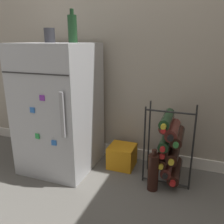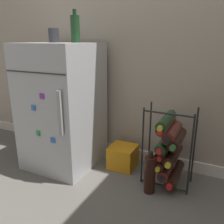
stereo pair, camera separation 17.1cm
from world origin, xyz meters
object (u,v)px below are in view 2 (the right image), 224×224
at_px(fridge_top_cup, 54,35).
at_px(loose_bottle_floor, 150,174).
at_px(fridge_top_bottle, 75,29).
at_px(mini_fridge, 63,106).
at_px(wine_rack, 169,148).
at_px(soda_box, 123,157).

bearing_deg(fridge_top_cup, loose_bottle_floor, -8.57).
distance_m(fridge_top_cup, fridge_top_bottle, 0.18).
relative_size(fridge_top_bottle, loose_bottle_floor, 0.76).
distance_m(mini_fridge, loose_bottle_floor, 0.84).
height_order(wine_rack, loose_bottle_floor, wine_rack).
bearing_deg(mini_fridge, fridge_top_bottle, 28.93).
height_order(fridge_top_bottle, loose_bottle_floor, fridge_top_bottle).
bearing_deg(mini_fridge, loose_bottle_floor, -7.07).
bearing_deg(fridge_top_bottle, wine_rack, 0.57).
height_order(soda_box, loose_bottle_floor, loose_bottle_floor).
bearing_deg(loose_bottle_floor, fridge_top_bottle, 166.62).
bearing_deg(mini_fridge, soda_box, 15.90).
bearing_deg(wine_rack, fridge_top_cup, -177.60).
height_order(mini_fridge, fridge_top_cup, fridge_top_cup).
bearing_deg(wine_rack, fridge_top_bottle, -179.43).
distance_m(wine_rack, soda_box, 0.42).
distance_m(wine_rack, loose_bottle_floor, 0.23).
height_order(soda_box, fridge_top_cup, fridge_top_cup).
bearing_deg(soda_box, mini_fridge, -164.10).
height_order(wine_rack, fridge_top_bottle, fridge_top_bottle).
xyz_separation_m(fridge_top_cup, fridge_top_bottle, (0.17, 0.03, 0.05)).
xyz_separation_m(fridge_top_bottle, loose_bottle_floor, (0.65, -0.15, -0.92)).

